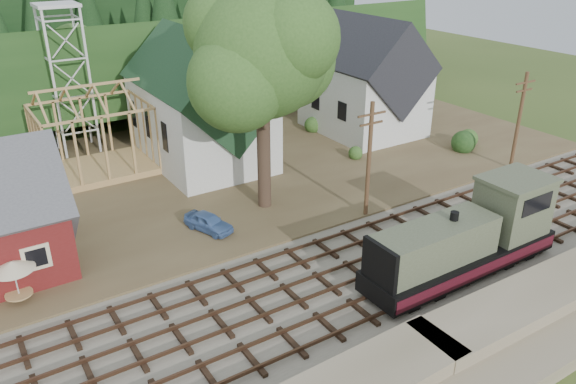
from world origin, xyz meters
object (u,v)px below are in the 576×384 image
car_blue (208,222)px  locomotive (469,239)px  patio_set (13,267)px  car_red (401,127)px

car_blue → locomotive: bearing=-70.1°
car_blue → patio_set: 11.56m
car_red → patio_set: (-34.82, -9.26, 1.45)m
locomotive → car_blue: (-10.19, 11.78, -1.28)m
car_blue → car_red: 24.67m
car_blue → patio_set: size_ratio=1.44×
locomotive → car_red: locomotive is taller
car_blue → car_red: size_ratio=0.85×
locomotive → patio_set: locomotive is taller
car_blue → car_red: car_blue is taller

